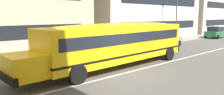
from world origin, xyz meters
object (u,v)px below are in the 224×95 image
parked_car_green_by_entrance (216,32)px  parked_car_grey_by_hydrant (165,38)px  street_lamp (177,7)px  school_bus (116,41)px

parked_car_green_by_entrance → parked_car_grey_by_hydrant: size_ratio=1.00×
parked_car_grey_by_hydrant → street_lamp: (5.06, 1.86, 3.47)m
school_bus → street_lamp: 15.99m
parked_car_green_by_entrance → parked_car_grey_by_hydrant: 12.76m
parked_car_green_by_entrance → street_lamp: 8.64m
parked_car_grey_by_hydrant → street_lamp: bearing=19.5°
parked_car_grey_by_hydrant → street_lamp: 6.41m
school_bus → parked_car_green_by_entrance: size_ratio=3.17×
parked_car_grey_by_hydrant → street_lamp: street_lamp is taller
school_bus → street_lamp: (14.94, 5.04, 2.68)m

